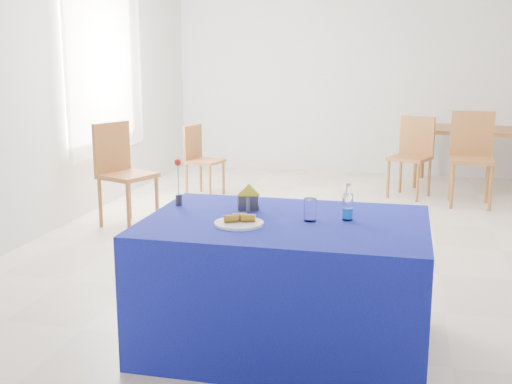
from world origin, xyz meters
The scene contains 18 objects.
floor centered at (0.00, 0.00, 0.00)m, with size 7.00×7.00×0.00m, color beige.
room_shell centered at (0.00, 0.00, 1.75)m, with size 7.00×7.00×7.00m.
window_pane centered at (-2.47, 0.80, 1.55)m, with size 0.04×1.50×1.60m, color white.
curtain centered at (-2.40, 0.80, 1.55)m, with size 0.04×1.75×1.85m, color white.
plate centered at (-0.07, -2.41, 0.77)m, with size 0.27×0.27×0.01m, color white.
drinking_glass centered at (0.30, -2.24, 0.82)m, with size 0.07×0.07×0.13m, color white.
salt_shaker centered at (-0.15, -2.08, 0.80)m, with size 0.03×0.03×0.09m, color slate.
pepper_shaker centered at (-0.10, -2.09, 0.80)m, with size 0.03×0.03×0.09m, color slate.
blue_table centered at (0.16, -2.25, 0.38)m, with size 1.60×1.10×0.76m.
water_bottle centered at (0.50, -2.17, 0.83)m, with size 0.06×0.06×0.21m.
napkin_holder centered at (-0.10, -2.07, 0.81)m, with size 0.15×0.08×0.16m.
rose_vase centered at (-0.56, -2.05, 0.90)m, with size 0.04×0.04×0.29m.
oak_table centered at (1.58, 2.84, 0.68)m, with size 1.48×1.06×0.76m.
chair_bg_left centered at (0.89, 2.08, 0.55)m, with size 0.55×0.55×0.95m.
chair_bg_right centered at (1.53, 1.79, 0.61)m, with size 0.48×0.48×1.05m.
chair_win_a centered at (-1.94, 0.06, 0.59)m, with size 0.59×0.59×1.02m.
chair_win_b centered at (-1.61, 1.55, 0.49)m, with size 0.45×0.45×0.85m.
banana_pieces centered at (-0.07, -2.39, 0.80)m, with size 0.18×0.12×0.04m.
Camera 1 is at (0.80, -5.72, 1.69)m, focal length 45.00 mm.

